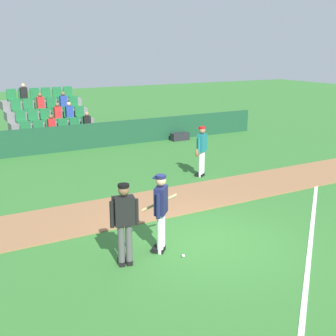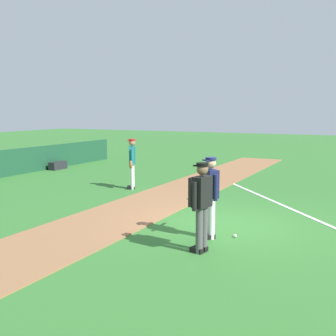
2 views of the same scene
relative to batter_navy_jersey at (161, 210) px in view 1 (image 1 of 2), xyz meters
name	(u,v)px [view 1 (image 1 of 2)]	position (x,y,z in m)	size (l,w,h in m)	color
ground_plane	(204,241)	(1.11, -0.04, -0.97)	(80.00, 80.00, 0.00)	#33702D
infield_dirt_path	(149,205)	(1.11, 2.77, -0.95)	(28.00, 2.27, 0.03)	#936642
foul_line_chalk	(312,224)	(4.11, -0.54, -0.96)	(12.00, 0.10, 0.01)	white
dugout_fence	(65,139)	(1.11, 10.66, -0.41)	(20.00, 0.16, 1.11)	#19472D
stadium_bleachers	(50,126)	(1.12, 12.96, -0.22)	(3.90, 3.80, 2.70)	slate
batter_navy_jersey	(161,210)	(0.00, 0.00, 0.00)	(0.74, 0.68, 1.76)	white
umpire_home_plate	(124,220)	(-0.94, -0.18, 0.03)	(0.58, 0.36, 1.76)	#4C4C4C
runner_teal_jersey	(201,150)	(4.06, 4.50, -0.01)	(0.63, 0.44, 1.76)	white
baseball	(183,256)	(0.28, -0.49, -0.93)	(0.07, 0.07, 0.07)	white
equipment_bag	(180,137)	(6.65, 10.21, -0.79)	(0.90, 0.36, 0.36)	#232328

